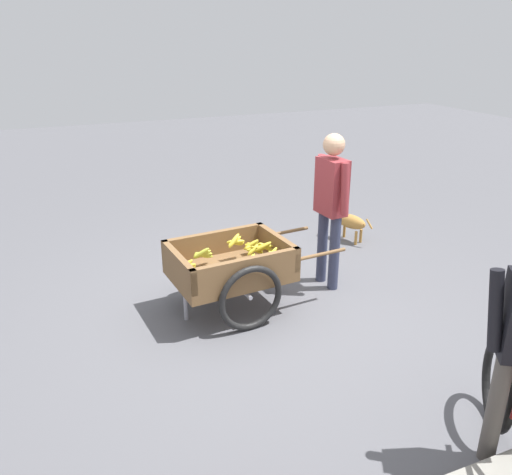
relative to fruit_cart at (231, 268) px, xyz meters
name	(u,v)px	position (x,y,z in m)	size (l,w,h in m)	color
ground_plane	(273,306)	(-0.39, 0.13, -0.44)	(24.00, 24.00, 0.00)	#56565B
fruit_cart	(231,268)	(0.00, 0.00, 0.00)	(1.71, 0.99, 0.74)	brown
vendor_person	(331,198)	(-1.13, -0.09, 0.55)	(0.23, 0.57, 1.64)	#333851
dog	(348,221)	(-2.04, -1.11, -0.17)	(0.33, 0.64, 0.40)	#AD7A38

